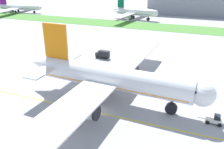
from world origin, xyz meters
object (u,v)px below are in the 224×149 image
(pushback_tug, at_px, (215,119))
(service_truck_baggage_loader, at_px, (103,54))
(airliner_foreground, at_px, (111,78))
(parked_airliner_far_left, at_px, (19,7))
(ground_crew_wingwalker_port, at_px, (65,116))
(parked_airliner_far_centre, at_px, (134,12))

(pushback_tug, height_order, service_truck_baggage_loader, service_truck_baggage_loader)
(airliner_foreground, relative_size, pushback_tug, 14.55)
(pushback_tug, relative_size, parked_airliner_far_left, 0.08)
(airliner_foreground, xyz_separation_m, ground_crew_wingwalker_port, (-6.40, -12.48, -5.56))
(pushback_tug, distance_m, parked_airliner_far_centre, 134.55)
(airliner_foreground, relative_size, ground_crew_wingwalker_port, 49.20)
(airliner_foreground, distance_m, parked_airliner_far_centre, 124.88)
(pushback_tug, height_order, ground_crew_wingwalker_port, pushback_tug)
(ground_crew_wingwalker_port, relative_size, parked_airliner_far_left, 0.02)
(parked_airliner_far_centre, bearing_deg, airliner_foreground, -76.31)
(airliner_foreground, height_order, ground_crew_wingwalker_port, airliner_foreground)
(ground_crew_wingwalker_port, bearing_deg, airliner_foreground, 62.83)
(pushback_tug, xyz_separation_m, parked_airliner_far_left, (-160.09, 117.90, 3.52))
(service_truck_baggage_loader, relative_size, parked_airliner_far_left, 0.08)
(ground_crew_wingwalker_port, bearing_deg, service_truck_baggage_loader, 102.13)
(parked_airliner_far_left, bearing_deg, parked_airliner_far_centre, 2.52)
(ground_crew_wingwalker_port, height_order, parked_airliner_far_left, parked_airliner_far_left)
(airliner_foreground, xyz_separation_m, pushback_tug, (25.91, -1.18, -5.56))
(service_truck_baggage_loader, bearing_deg, parked_airliner_far_centre, 98.70)
(airliner_foreground, xyz_separation_m, service_truck_baggage_loader, (-15.72, 30.88, -4.86))
(parked_airliner_far_centre, bearing_deg, ground_crew_wingwalker_port, -80.18)
(ground_crew_wingwalker_port, distance_m, parked_airliner_far_left, 181.75)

